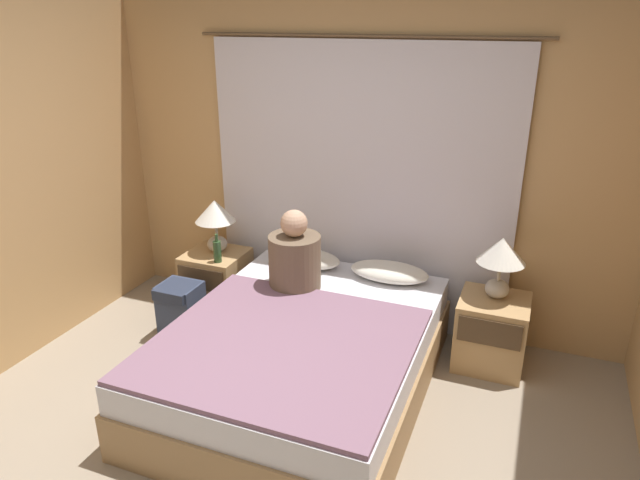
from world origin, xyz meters
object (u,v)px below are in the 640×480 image
object	(u,v)px
bed	(303,357)
pillow_left	(304,258)
beer_bottle_on_left_stand	(217,251)
lamp_right	(501,256)
person_left_in_bed	(295,258)
nightstand_right	(491,332)
pillow_right	(389,272)
lamp_left	(215,216)
backpack_on_floor	(181,307)
nightstand_left	(217,281)

from	to	relation	value
bed	pillow_left	world-z (taller)	pillow_left
bed	beer_bottle_on_left_stand	world-z (taller)	beer_bottle_on_left_stand
lamp_right	person_left_in_bed	distance (m)	1.39
nightstand_right	pillow_right	bearing A→B (deg)	175.15
lamp_left	pillow_left	world-z (taller)	lamp_left
backpack_on_floor	pillow_left	bearing A→B (deg)	33.54
person_left_in_bed	backpack_on_floor	bearing A→B (deg)	-169.69
bed	person_left_in_bed	world-z (taller)	person_left_in_bed
bed	pillow_left	xyz separation A→B (m)	(-0.34, 0.82, 0.31)
nightstand_right	pillow_left	world-z (taller)	pillow_left
nightstand_right	beer_bottle_on_left_stand	xyz separation A→B (m)	(-2.07, -0.14, 0.34)
nightstand_right	person_left_in_bed	bearing A→B (deg)	-167.37
bed	pillow_right	distance (m)	0.94
nightstand_right	lamp_left	world-z (taller)	lamp_left
lamp_right	lamp_left	bearing A→B (deg)	180.00
nightstand_right	lamp_right	distance (m)	0.55
nightstand_left	nightstand_right	world-z (taller)	same
lamp_left	lamp_right	world-z (taller)	same
lamp_left	pillow_right	xyz separation A→B (m)	(1.43, 0.02, -0.25)
lamp_right	pillow_left	distance (m)	1.45
bed	beer_bottle_on_left_stand	size ratio (longest dim) A/B	8.84
nightstand_left	bed	bearing A→B (deg)	-34.71
lamp_left	person_left_in_bed	size ratio (longest dim) A/B	0.76
lamp_left	beer_bottle_on_left_stand	bearing A→B (deg)	-58.29
bed	nightstand_right	size ratio (longest dim) A/B	4.05
bed	backpack_on_floor	bearing A→B (deg)	165.29
bed	nightstand_left	world-z (taller)	nightstand_left
nightstand_left	lamp_right	xyz separation A→B (m)	(2.18, 0.05, 0.55)
nightstand_right	backpack_on_floor	world-z (taller)	nightstand_right
person_left_in_bed	lamp_left	bearing A→B (deg)	157.62
bed	pillow_left	distance (m)	0.94
lamp_left	pillow_right	world-z (taller)	lamp_left
lamp_left	pillow_left	distance (m)	0.79
nightstand_right	lamp_right	xyz separation A→B (m)	(0.00, 0.05, 0.55)
lamp_right	backpack_on_floor	xyz separation A→B (m)	(-2.22, -0.51, -0.56)
nightstand_right	person_left_in_bed	xyz separation A→B (m)	(-1.34, -0.30, 0.47)
pillow_left	person_left_in_bed	distance (m)	0.41
lamp_left	nightstand_right	bearing A→B (deg)	-1.21
nightstand_left	lamp_right	size ratio (longest dim) A/B	1.15
lamp_left	lamp_right	size ratio (longest dim) A/B	1.00
beer_bottle_on_left_stand	nightstand_right	bearing A→B (deg)	3.75
nightstand_left	person_left_in_bed	size ratio (longest dim) A/B	0.87
lamp_right	pillow_right	distance (m)	0.79
backpack_on_floor	bed	bearing A→B (deg)	-14.71
beer_bottle_on_left_stand	lamp_right	bearing A→B (deg)	5.01
nightstand_right	backpack_on_floor	xyz separation A→B (m)	(-2.22, -0.46, -0.01)
nightstand_left	nightstand_right	size ratio (longest dim) A/B	1.00
nightstand_left	nightstand_right	distance (m)	2.18
nightstand_right	bed	bearing A→B (deg)	-145.29
lamp_right	beer_bottle_on_left_stand	distance (m)	2.09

